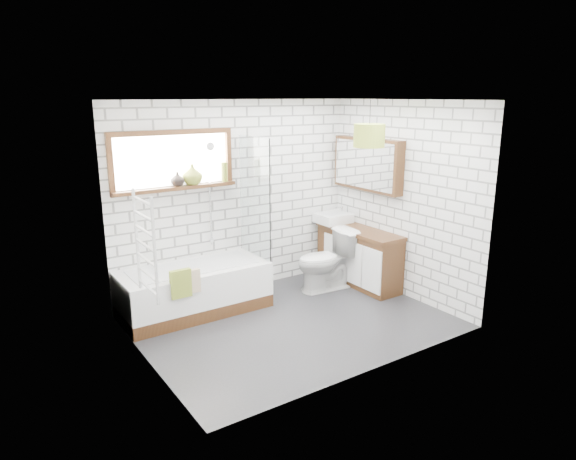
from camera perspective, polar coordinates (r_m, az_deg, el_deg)
floor at (r=6.04m, az=0.55°, el=-10.24°), size 3.40×2.60×0.01m
ceiling at (r=5.48m, az=0.61°, el=14.30°), size 3.40×2.60×0.01m
wall_back at (r=6.72m, az=-5.74°, el=3.54°), size 3.40×0.01×2.50m
wall_front at (r=4.65m, az=9.71°, el=-1.67°), size 3.40×0.01×2.50m
wall_left at (r=4.90m, az=-16.09°, el=-1.19°), size 0.01×2.60×2.50m
wall_right at (r=6.72m, az=12.67°, el=3.25°), size 0.01×2.60×2.50m
window at (r=6.25m, az=-12.61°, el=7.52°), size 1.52×0.16×0.68m
towel_radiator at (r=4.93m, az=-15.56°, el=-1.67°), size 0.06×0.52×1.00m
mirror_cabinet at (r=7.02m, az=8.82°, el=7.22°), size 0.16×1.20×0.70m
shower_riser at (r=6.49m, az=-8.69°, el=3.94°), size 0.02×0.02×1.30m
bathtub at (r=6.31m, az=-10.35°, el=-6.52°), size 1.75×0.77×0.57m
shower_screen at (r=6.39m, az=-3.73°, el=3.62°), size 0.02×0.72×1.50m
towel_green at (r=5.77m, az=-11.83°, el=-5.86°), size 0.23×0.06×0.32m
towel_beige at (r=5.81m, az=-10.71°, el=-5.64°), size 0.21×0.05×0.27m
vanity at (r=7.17m, az=7.84°, el=-2.92°), size 0.44×1.36×0.78m
basin at (r=7.37m, az=5.04°, el=1.34°), size 0.45×0.40×0.13m
tap at (r=7.46m, az=6.01°, el=2.01°), size 0.04×0.04×0.17m
toilet at (r=6.89m, az=4.26°, el=-3.40°), size 0.54×0.84×0.81m
vase_olive at (r=6.33m, az=-10.56°, el=5.92°), size 0.30×0.30×0.25m
vase_dark at (r=6.26m, az=-12.16°, el=5.38°), size 0.21×0.21×0.17m
bottle at (r=6.51m, az=-7.06°, el=6.24°), size 0.09×0.09×0.24m
pendant at (r=6.04m, az=9.01°, el=10.32°), size 0.36×0.36×0.26m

